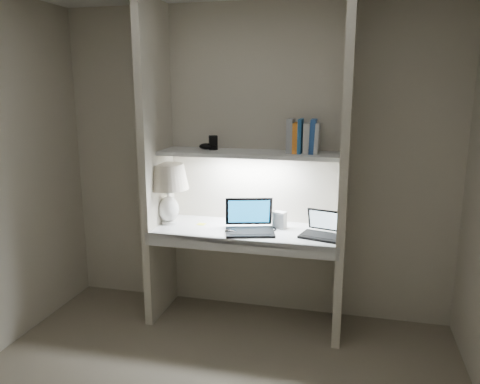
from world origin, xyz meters
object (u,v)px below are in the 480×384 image
(laptop_netbook, at_px, (323,230))
(book_row, at_px, (303,137))
(speaker, at_px, (280,220))
(table_lamp, at_px, (168,184))
(laptop_main, at_px, (249,224))

(laptop_netbook, height_order, book_row, book_row)
(laptop_netbook, height_order, speaker, laptop_netbook)
(table_lamp, distance_m, laptop_netbook, 1.27)
(table_lamp, height_order, book_row, book_row)
(speaker, bearing_deg, book_row, 33.37)
(speaker, xyz_separation_m, book_row, (0.16, 0.04, 0.65))
(laptop_netbook, bearing_deg, book_row, 154.76)
(laptop_main, bearing_deg, speaker, 14.79)
(table_lamp, relative_size, laptop_netbook, 1.42)
(table_lamp, distance_m, book_row, 1.13)
(laptop_main, xyz_separation_m, laptop_netbook, (0.56, 0.01, -0.01))
(laptop_main, bearing_deg, laptop_netbook, -14.60)
(laptop_netbook, relative_size, speaker, 2.58)
(laptop_main, relative_size, laptop_netbook, 1.26)
(book_row, bearing_deg, table_lamp, -173.33)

